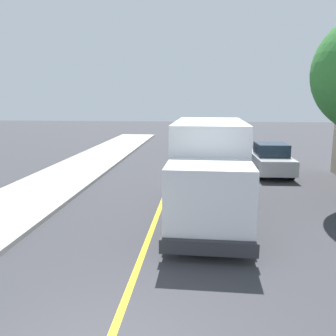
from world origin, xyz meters
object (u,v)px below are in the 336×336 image
parked_car_mid (213,143)px  parked_car_near (219,158)px  box_truck (209,164)px  parked_van_across (270,159)px

parked_car_mid → parked_car_near: bearing=-88.9°
box_truck → parked_van_across: box_truck is taller
box_truck → parked_car_near: box_truck is taller
box_truck → parked_car_near: bearing=84.3°
parked_car_near → parked_car_mid: 6.85m
box_truck → parked_car_mid: bearing=87.6°
parked_car_mid → box_truck: bearing=-92.4°
box_truck → parked_car_mid: (0.60, 14.22, -0.97)m
parked_car_near → parked_car_mid: same height
parked_van_across → box_truck: bearing=-115.8°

